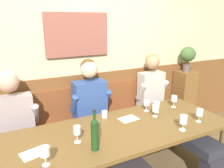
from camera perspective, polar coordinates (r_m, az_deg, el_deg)
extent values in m
cube|color=#C1BA94|center=(2.96, -7.77, 8.56)|extent=(6.80, 0.08, 2.80)
cube|color=brown|center=(2.86, -8.97, 12.49)|extent=(0.81, 0.04, 0.54)
cube|color=brown|center=(3.14, -6.84, -7.22)|extent=(6.80, 0.03, 1.09)
cube|color=brown|center=(3.09, -5.15, -14.27)|extent=(2.72, 0.42, 0.44)
cube|color=brown|center=(2.98, -5.27, -10.21)|extent=(2.67, 0.39, 0.05)
cube|color=brown|center=(3.04, -6.72, -4.53)|extent=(2.72, 0.04, 0.45)
cube|color=brown|center=(2.29, 1.38, -12.09)|extent=(2.42, 0.89, 0.04)
cylinder|color=brown|center=(2.91, 26.31, -15.48)|extent=(0.07, 0.07, 0.68)
cylinder|color=brown|center=(3.33, 16.00, -10.18)|extent=(0.07, 0.07, 0.68)
cube|color=gray|center=(2.70, -24.18, -8.00)|extent=(0.43, 0.19, 0.51)
sphere|color=tan|center=(2.56, -25.22, 0.39)|extent=(0.22, 0.22, 0.22)
sphere|color=beige|center=(2.58, -25.32, 1.10)|extent=(0.20, 0.20, 0.20)
cylinder|color=gray|center=(2.67, -19.28, -7.24)|extent=(0.08, 0.20, 0.27)
cube|color=#312E30|center=(2.48, -0.06, -16.73)|extent=(0.34, 1.17, 0.11)
cube|color=#2D488A|center=(2.85, -5.77, -4.76)|extent=(0.41, 0.23, 0.56)
sphere|color=beige|center=(2.71, -5.96, 3.81)|extent=(0.21, 0.21, 0.21)
sphere|color=brown|center=(2.73, -6.16, 4.45)|extent=(0.20, 0.20, 0.20)
cylinder|color=#2D488A|center=(2.73, -9.68, -5.12)|extent=(0.08, 0.20, 0.27)
cylinder|color=#2D488A|center=(2.88, -1.45, -3.78)|extent=(0.08, 0.20, 0.27)
cube|color=#2A2C36|center=(2.98, 16.89, -11.49)|extent=(0.31, 1.17, 0.11)
cube|color=#B5AFAA|center=(3.29, 9.96, -1.91)|extent=(0.36, 0.19, 0.58)
sphere|color=#A97E59|center=(3.17, 10.44, 5.55)|extent=(0.20, 0.20, 0.20)
sphere|color=#A26E41|center=(3.19, 10.20, 6.06)|extent=(0.18, 0.18, 0.18)
cylinder|color=#B5AFAA|center=(3.14, 7.54, -1.99)|extent=(0.08, 0.20, 0.27)
cylinder|color=#B5AFAA|center=(3.36, 13.02, -1.02)|extent=(0.08, 0.20, 0.27)
cylinder|color=#193F18|center=(1.91, -4.45, -13.56)|extent=(0.07, 0.07, 0.23)
sphere|color=#193F18|center=(1.85, -4.54, -10.13)|extent=(0.07, 0.07, 0.07)
cylinder|color=#193F18|center=(1.83, -4.58, -8.58)|extent=(0.03, 0.03, 0.09)
cylinder|color=black|center=(1.81, -4.62, -6.95)|extent=(0.03, 0.03, 0.02)
cylinder|color=silver|center=(2.61, 21.45, -8.99)|extent=(0.06, 0.06, 0.00)
cylinder|color=silver|center=(2.60, 21.54, -8.26)|extent=(0.01, 0.01, 0.07)
cylinder|color=silver|center=(2.57, 21.70, -6.80)|extent=(0.07, 0.07, 0.07)
cylinder|color=#E3DF7A|center=(2.58, 21.63, -7.39)|extent=(0.06, 0.06, 0.02)
cylinder|color=silver|center=(2.71, 11.32, -7.21)|extent=(0.06, 0.06, 0.00)
cylinder|color=silver|center=(2.70, 11.36, -6.55)|extent=(0.01, 0.01, 0.06)
cylinder|color=silver|center=(2.67, 11.44, -5.25)|extent=(0.08, 0.08, 0.07)
cylinder|color=#E5D289|center=(2.68, 11.41, -5.73)|extent=(0.07, 0.07, 0.02)
cylinder|color=silver|center=(2.09, -8.87, -14.55)|extent=(0.06, 0.06, 0.00)
cylinder|color=silver|center=(2.07, -8.92, -13.56)|extent=(0.01, 0.01, 0.08)
cylinder|color=silver|center=(2.03, -9.02, -11.67)|extent=(0.06, 0.06, 0.08)
cylinder|color=#EDDF80|center=(2.05, -8.99, -12.28)|extent=(0.06, 0.06, 0.03)
cylinder|color=silver|center=(1.86, -16.66, -19.35)|extent=(0.06, 0.06, 0.00)
cylinder|color=silver|center=(1.84, -16.77, -18.30)|extent=(0.01, 0.01, 0.08)
cylinder|color=silver|center=(1.80, -16.97, -16.30)|extent=(0.08, 0.08, 0.07)
cylinder|color=#F6DC90|center=(1.81, -16.91, -16.92)|extent=(0.07, 0.07, 0.03)
cylinder|color=silver|center=(2.38, 17.73, -11.19)|extent=(0.07, 0.07, 0.00)
cylinder|color=silver|center=(2.36, 17.81, -10.39)|extent=(0.01, 0.01, 0.07)
cylinder|color=silver|center=(2.33, 17.97, -8.68)|extent=(0.08, 0.08, 0.08)
cylinder|color=#DFD386|center=(2.34, 17.91, -9.33)|extent=(0.07, 0.07, 0.03)
cylinder|color=silver|center=(2.93, 15.60, -5.71)|extent=(0.07, 0.07, 0.00)
cylinder|color=silver|center=(2.91, 15.66, -4.99)|extent=(0.01, 0.01, 0.07)
cylinder|color=silver|center=(2.89, 15.77, -3.62)|extent=(0.07, 0.07, 0.07)
cylinder|color=silver|center=(2.60, 11.06, -8.19)|extent=(0.06, 0.06, 0.00)
cylinder|color=silver|center=(2.59, 11.10, -7.53)|extent=(0.01, 0.01, 0.06)
cylinder|color=silver|center=(2.57, 11.18, -6.16)|extent=(0.08, 0.08, 0.07)
cylinder|color=silver|center=(2.74, 8.82, -6.83)|extent=(0.06, 0.06, 0.00)
cylinder|color=silver|center=(2.72, 8.86, -6.10)|extent=(0.01, 0.01, 0.07)
cylinder|color=silver|center=(2.70, 8.92, -4.78)|extent=(0.07, 0.07, 0.06)
cylinder|color=#F6E57D|center=(2.71, 8.90, -5.21)|extent=(0.07, 0.07, 0.02)
cylinder|color=silver|center=(2.52, -1.94, -7.79)|extent=(0.07, 0.07, 0.08)
cube|color=white|center=(2.51, 4.30, -8.94)|extent=(0.23, 0.17, 0.00)
cube|color=white|center=(2.03, -19.54, -16.51)|extent=(0.24, 0.20, 0.00)
cube|color=brown|center=(3.87, 17.98, -4.09)|extent=(0.28, 0.28, 0.99)
cylinder|color=#534840|center=(3.72, 18.71, 3.90)|extent=(0.12, 0.12, 0.11)
cylinder|color=brown|center=(3.70, 18.84, 5.28)|extent=(0.02, 0.02, 0.07)
sphere|color=#3B5E2E|center=(3.68, 19.03, 7.28)|extent=(0.23, 0.23, 0.23)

